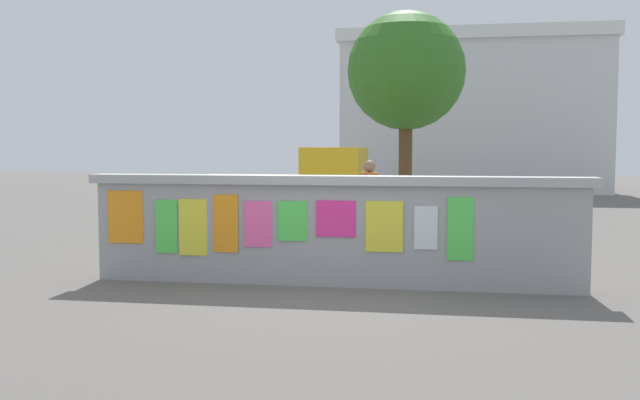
% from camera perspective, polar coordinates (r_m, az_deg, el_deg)
% --- Properties ---
extents(ground, '(60.00, 60.00, 0.00)m').
position_cam_1_polar(ground, '(17.48, 4.99, -1.83)').
color(ground, '#605B56').
extents(poster_wall, '(6.77, 0.42, 1.48)m').
position_cam_1_polar(poster_wall, '(9.49, 0.95, -2.34)').
color(poster_wall, '#9C9C9C').
rests_on(poster_wall, ground).
extents(auto_rickshaw_truck, '(3.65, 1.63, 1.85)m').
position_cam_1_polar(auto_rickshaw_truck, '(15.04, -2.52, 0.63)').
color(auto_rickshaw_truck, black).
rests_on(auto_rickshaw_truck, ground).
extents(motorcycle, '(1.88, 0.63, 0.87)m').
position_cam_1_polar(motorcycle, '(11.99, 12.34, -2.50)').
color(motorcycle, black).
rests_on(motorcycle, ground).
extents(bicycle_near, '(1.69, 0.47, 0.95)m').
position_cam_1_polar(bicycle_near, '(14.36, 10.97, -1.76)').
color(bicycle_near, black).
rests_on(bicycle_near, ground).
extents(bicycle_far, '(1.68, 0.50, 0.95)m').
position_cam_1_polar(bicycle_far, '(11.81, -1.92, -2.99)').
color(bicycle_far, black).
rests_on(bicycle_far, ground).
extents(person_walking, '(0.48, 0.48, 1.62)m').
position_cam_1_polar(person_walking, '(12.87, 3.99, 0.39)').
color(person_walking, '#D83F72').
rests_on(person_walking, ground).
extents(tree_roadside, '(3.11, 3.11, 5.41)m').
position_cam_1_polar(tree_roadside, '(19.06, 6.94, 10.20)').
color(tree_roadside, brown).
rests_on(tree_roadside, ground).
extents(building_background, '(10.93, 5.67, 6.58)m').
position_cam_1_polar(building_background, '(31.25, 12.06, 6.86)').
color(building_background, silver).
rests_on(building_background, ground).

